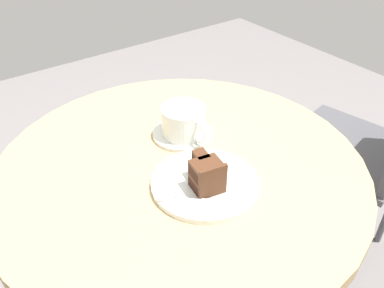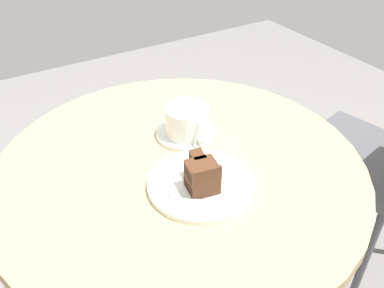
{
  "view_description": "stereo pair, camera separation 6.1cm",
  "coord_description": "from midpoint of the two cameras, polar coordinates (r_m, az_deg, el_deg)",
  "views": [
    {
      "loc": [
        0.58,
        -0.39,
        1.27
      ],
      "look_at": [
        0.0,
        0.03,
        0.75
      ],
      "focal_mm": 38.0,
      "sensor_mm": 36.0,
      "label": 1
    },
    {
      "loc": [
        0.61,
        -0.34,
        1.27
      ],
      "look_at": [
        0.0,
        0.03,
        0.75
      ],
      "focal_mm": 38.0,
      "sensor_mm": 36.0,
      "label": 2
    }
  ],
  "objects": [
    {
      "name": "saucer",
      "position": [
        0.98,
        0.87,
        1.47
      ],
      "size": [
        0.14,
        0.14,
        0.01
      ],
      "color": "silver",
      "rests_on": "cafe_table"
    },
    {
      "name": "napkin",
      "position": [
        0.86,
        3.5,
        -4.41
      ],
      "size": [
        0.16,
        0.16,
        0.0
      ],
      "rotation": [
        0.0,
        0.0,
        2.87
      ],
      "color": "tan",
      "rests_on": "cafe_table"
    },
    {
      "name": "teaspoon",
      "position": [
        0.99,
        2.76,
        2.51
      ],
      "size": [
        0.09,
        0.07,
        0.0
      ],
      "rotation": [
        0.0,
        0.0,
        0.67
      ],
      "color": "silver",
      "rests_on": "saucer"
    },
    {
      "name": "cake_plate",
      "position": [
        0.83,
        3.19,
        -5.73
      ],
      "size": [
        0.22,
        0.22,
        0.01
      ],
      "color": "silver",
      "rests_on": "cafe_table"
    },
    {
      "name": "cake_slice",
      "position": [
        0.79,
        3.54,
        -4.47
      ],
      "size": [
        0.08,
        0.07,
        0.07
      ],
      "rotation": [
        0.0,
        0.0,
        2.96
      ],
      "color": "#381E14",
      "rests_on": "cake_plate"
    },
    {
      "name": "coffee_cup",
      "position": [
        0.95,
        1.18,
        3.29
      ],
      "size": [
        0.14,
        0.1,
        0.07
      ],
      "color": "silver",
      "rests_on": "saucer"
    },
    {
      "name": "cafe_table",
      "position": [
        0.97,
        0.14,
        -7.97
      ],
      "size": [
        0.81,
        0.81,
        0.71
      ],
      "color": "tan",
      "rests_on": "ground"
    },
    {
      "name": "fork",
      "position": [
        0.79,
        0.25,
        -7.73
      ],
      "size": [
        0.1,
        0.11,
        0.0
      ],
      "rotation": [
        0.0,
        0.0,
        3.98
      ],
      "color": "silver",
      "rests_on": "cake_plate"
    }
  ]
}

